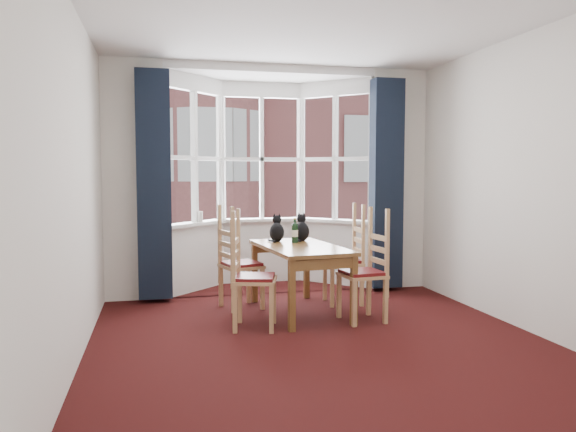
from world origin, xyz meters
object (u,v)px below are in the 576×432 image
object	(u,v)px
chair_left_far	(234,266)
candle_tall	(200,217)
cat_right	(302,230)
chair_right_near	(370,274)
dining_table	(300,254)
chair_left_near	(245,279)
cat_left	(277,231)
wine_bottle	(295,232)
chair_right_far	(351,262)

from	to	relation	value
chair_left_far	candle_tall	bearing A→B (deg)	104.38
cat_right	chair_right_near	bearing A→B (deg)	-60.57
dining_table	chair_left_near	size ratio (longest dim) A/B	1.58
dining_table	cat_left	bearing A→B (deg)	111.01
chair_left_near	cat_right	size ratio (longest dim) A/B	2.82
dining_table	chair_left_near	bearing A→B (deg)	-145.46
chair_left_far	wine_bottle	bearing A→B (deg)	-6.45
chair_left_far	chair_right_far	distance (m)	1.35
wine_bottle	chair_right_near	bearing A→B (deg)	-48.98
chair_right_far	cat_left	bearing A→B (deg)	172.98
chair_left_near	wine_bottle	bearing A→B (deg)	46.99
cat_left	cat_right	world-z (taller)	cat_right
dining_table	chair_right_far	distance (m)	0.77
chair_right_far	cat_left	world-z (taller)	cat_left
chair_left_near	cat_left	distance (m)	1.07
chair_right_far	cat_left	xyz separation A→B (m)	(-0.84, 0.10, 0.37)
chair_right_far	chair_left_near	bearing A→B (deg)	-150.07
dining_table	chair_right_far	bearing A→B (deg)	25.06
wine_bottle	candle_tall	bearing A→B (deg)	129.45
dining_table	cat_left	xyz separation A→B (m)	(-0.16, 0.42, 0.21)
cat_right	candle_tall	bearing A→B (deg)	137.35
chair_left_near	chair_right_near	world-z (taller)	same
chair_left_far	cat_left	xyz separation A→B (m)	(0.50, 0.09, 0.37)
chair_right_near	cat_left	bearing A→B (deg)	131.91
chair_right_far	wine_bottle	world-z (taller)	wine_bottle
chair_left_far	cat_right	xyz separation A→B (m)	(0.79, 0.09, 0.37)
dining_table	chair_left_near	world-z (taller)	chair_left_near
chair_left_far	cat_left	world-z (taller)	cat_left
cat_right	chair_left_far	bearing A→B (deg)	-173.43
chair_right_far	candle_tall	world-z (taller)	candle_tall
dining_table	cat_right	world-z (taller)	cat_right
dining_table	chair_left_near	xyz separation A→B (m)	(-0.66, -0.45, -0.16)
chair_right_near	cat_right	bearing A→B (deg)	119.43
chair_left_far	candle_tall	size ratio (longest dim) A/B	6.79
cat_left	candle_tall	world-z (taller)	cat_left
wine_bottle	chair_right_far	bearing A→B (deg)	5.19
chair_right_near	candle_tall	bearing A→B (deg)	130.05
chair_left_far	candle_tall	xyz separation A→B (m)	(-0.28, 1.07, 0.47)
dining_table	candle_tall	xyz separation A→B (m)	(-0.94, 1.41, 0.30)
dining_table	cat_left	distance (m)	0.50
chair_right_far	cat_left	distance (m)	0.93
chair_left_far	cat_right	distance (m)	0.88
cat_left	candle_tall	xyz separation A→B (m)	(-0.78, 0.98, 0.10)
cat_left	chair_right_far	bearing A→B (deg)	-7.02
wine_bottle	candle_tall	xyz separation A→B (m)	(-0.95, 1.15, 0.10)
chair_right_near	wine_bottle	xyz separation A→B (m)	(-0.61, 0.70, 0.37)
chair_left_far	cat_right	world-z (taller)	cat_right
chair_right_near	chair_right_far	world-z (taller)	same
chair_left_near	cat_right	distance (m)	1.23
chair_left_far	chair_right_near	xyz separation A→B (m)	(1.28, -0.78, 0.00)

